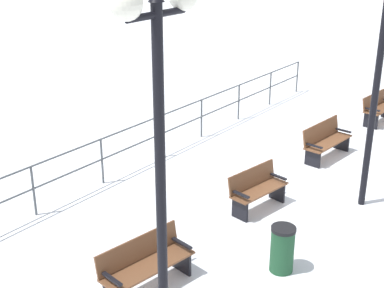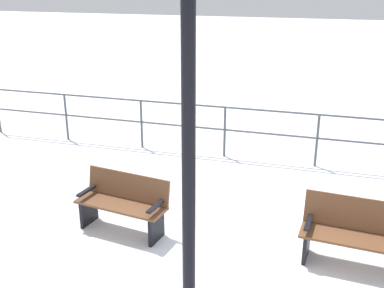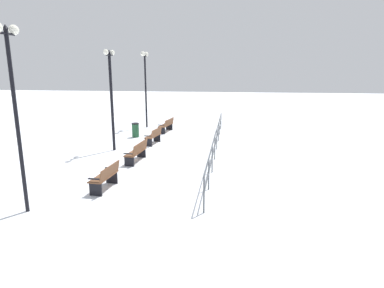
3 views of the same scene
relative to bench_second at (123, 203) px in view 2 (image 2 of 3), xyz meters
name	(u,v)px [view 2 (image 2 of 3)]	position (x,y,z in m)	size (l,w,h in m)	color
ground_plane	(234,248)	(0.03, 1.74, -0.47)	(80.00, 80.00, 0.00)	white
bench_second	(123,203)	(0.00, 0.00, 0.00)	(0.71, 1.49, 0.89)	brown
bench_third	(366,235)	(-0.06, 3.51, 0.01)	(0.68, 1.73, 0.92)	brown
lamppost_middle	(188,38)	(1.72, 1.58, 2.73)	(0.26, 1.08, 4.99)	black
waterfront_railing	(270,127)	(-3.51, 1.74, 0.29)	(0.05, 13.59, 1.13)	#4C5156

